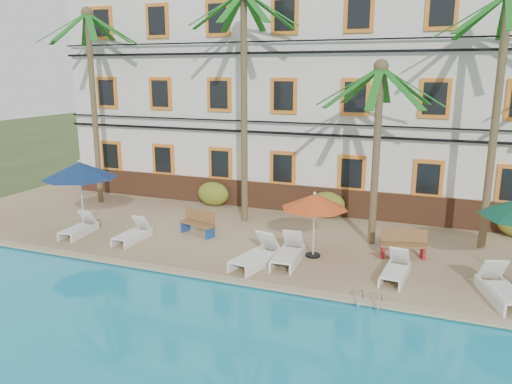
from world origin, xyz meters
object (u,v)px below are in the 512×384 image
at_px(bench_left, 199,222).
at_px(bench_right, 403,243).
at_px(lounger_b, 133,233).
at_px(palm_a, 92,82).
at_px(lounger_e, 395,270).
at_px(pool_ladder, 370,305).
at_px(palm_d, 499,87).
at_px(palm_c, 378,126).
at_px(lounger_f, 501,289).
at_px(umbrella_blue, 80,171).
at_px(lounger_c, 256,255).
at_px(palm_b, 244,77).
at_px(lounger_a, 79,228).
at_px(umbrella_red, 315,202).
at_px(lounger_d, 288,253).

height_order(bench_left, bench_right, same).
bearing_deg(lounger_b, bench_right, 11.27).
relative_size(palm_a, lounger_e, 4.85).
bearing_deg(pool_ladder, palm_a, 155.20).
bearing_deg(palm_d, palm_c, -166.21).
bearing_deg(lounger_f, umbrella_blue, 176.88).
bearing_deg(umbrella_blue, lounger_e, -1.72).
distance_m(palm_a, lounger_b, 8.16).
xyz_separation_m(palm_d, bench_left, (-9.88, -2.23, -5.02)).
distance_m(lounger_e, bench_right, 1.94).
bearing_deg(lounger_c, pool_ladder, -22.29).
bearing_deg(lounger_e, palm_b, 149.18).
bearing_deg(lounger_b, pool_ladder, -13.50).
distance_m(lounger_a, lounger_e, 11.56).
relative_size(umbrella_red, bench_left, 1.41).
bearing_deg(bench_left, umbrella_blue, -164.30).
bearing_deg(lounger_d, palm_a, 158.72).
bearing_deg(palm_c, lounger_a, -164.01).
distance_m(palm_b, palm_d, 8.95).
distance_m(palm_a, lounger_c, 11.98).
bearing_deg(lounger_f, palm_b, 155.16).
xyz_separation_m(palm_a, umbrella_red, (11.20, -3.31, -3.67)).
bearing_deg(lounger_f, lounger_c, -179.62).
distance_m(lounger_f, bench_left, 10.37).
bearing_deg(lounger_c, lounger_b, 173.64).
relative_size(palm_b, umbrella_blue, 3.29).
xyz_separation_m(umbrella_blue, lounger_d, (8.34, -0.28, -2.07)).
height_order(lounger_a, lounger_c, lounger_c).
bearing_deg(lounger_a, lounger_f, -1.40).
bearing_deg(palm_a, bench_right, -9.23).
height_order(palm_c, lounger_a, palm_c).
bearing_deg(bench_right, lounger_e, -90.53).
height_order(umbrella_blue, lounger_d, umbrella_blue).
bearing_deg(lounger_e, lounger_b, 179.53).
relative_size(umbrella_red, lounger_f, 1.03).
height_order(palm_a, lounger_f, palm_a).
distance_m(bench_left, pool_ladder, 7.85).
xyz_separation_m(palm_a, lounger_e, (13.94, -4.20, -5.28)).
bearing_deg(umbrella_red, palm_b, 141.31).
bearing_deg(lounger_f, lounger_e, 171.12).
bearing_deg(lounger_d, lounger_c, -147.60).
bearing_deg(lounger_f, palm_c, 139.79).
xyz_separation_m(umbrella_red, lounger_a, (-8.81, -0.97, -1.62)).
bearing_deg(pool_ladder, palm_c, 98.32).
xyz_separation_m(bench_left, pool_ladder, (6.94, -3.62, -0.47)).
distance_m(palm_b, lounger_f, 11.56).
bearing_deg(umbrella_blue, lounger_c, -6.40).
xyz_separation_m(umbrella_blue, pool_ladder, (11.28, -2.40, -2.37)).
bearing_deg(palm_b, umbrella_red, -38.69).
distance_m(palm_d, lounger_f, 6.70).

